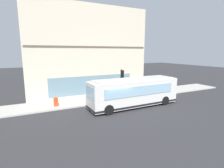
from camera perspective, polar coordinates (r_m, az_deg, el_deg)
ground at (r=18.09m, az=0.95°, el=-8.54°), size 120.00×120.00×0.00m
sidewalk_curb at (r=21.94m, az=-4.38°, el=-4.95°), size 3.69×40.00×0.15m
building_corner at (r=26.42m, az=-9.16°, el=10.27°), size 7.51×16.15×11.76m
city_bus_nearside at (r=19.12m, az=7.08°, el=-2.74°), size 2.71×10.07×3.07m
traffic_light_near_corner at (r=21.30m, az=3.25°, el=1.81°), size 0.32×0.49×3.65m
fire_hydrant at (r=20.96m, az=-2.60°, el=-4.43°), size 0.35×0.35×0.74m
pedestrian_by_light_pole at (r=24.27m, az=9.01°, el=-1.23°), size 0.32×0.32×1.55m
pedestrian_near_hydrant at (r=26.83m, az=11.92°, el=-0.20°), size 0.32×0.32×1.57m
newspaper_vending_box at (r=19.85m, az=-17.75°, el=-5.50°), size 0.44×0.42×0.90m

